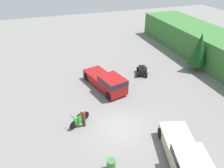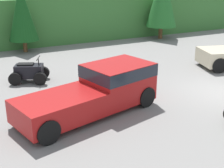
{
  "view_description": "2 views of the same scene",
  "coord_description": "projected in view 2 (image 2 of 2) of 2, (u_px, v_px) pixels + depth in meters",
  "views": [
    {
      "loc": [
        12.4,
        -5.06,
        12.11
      ],
      "look_at": [
        -5.35,
        1.09,
        0.95
      ],
      "focal_mm": 35.0,
      "sensor_mm": 36.0,
      "label": 1
    },
    {
      "loc": [
        -10.74,
        -9.8,
        5.33
      ],
      "look_at": [
        -5.35,
        1.09,
        0.95
      ],
      "focal_mm": 50.0,
      "sensor_mm": 36.0,
      "label": 2
    }
  ],
  "objects": [
    {
      "name": "pickup_truck_red",
      "position": [
        99.0,
        89.0,
        12.38
      ],
      "size": [
        6.08,
        3.41,
        1.79
      ],
      "rotation": [
        0.0,
        0.0,
        0.25
      ],
      "color": "maroon",
      "rests_on": "ground_plane"
    },
    {
      "name": "tree_left",
      "position": [
        22.0,
        13.0,
        21.13
      ],
      "size": [
        2.04,
        2.04,
        4.63
      ],
      "color": "brown",
      "rests_on": "ground_plane"
    },
    {
      "name": "quad_atv",
      "position": [
        29.0,
        73.0,
        15.87
      ],
      "size": [
        2.19,
        1.84,
        1.27
      ],
      "rotation": [
        0.0,
        0.0,
        -0.42
      ],
      "color": "black",
      "rests_on": "ground_plane"
    },
    {
      "name": "hillside_backdrop",
      "position": [
        91.0,
        15.0,
        27.45
      ],
      "size": [
        44.0,
        6.0,
        3.49
      ],
      "color": "#387033",
      "rests_on": "ground_plane"
    }
  ]
}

